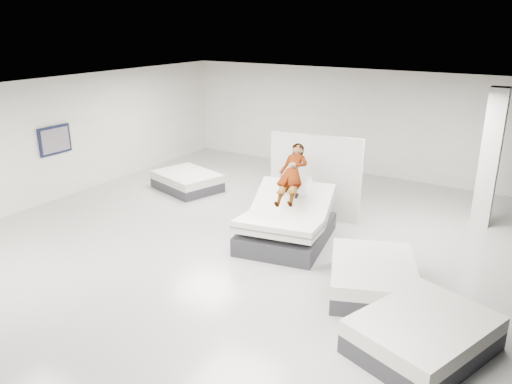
{
  "coord_description": "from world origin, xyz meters",
  "views": [
    {
      "loc": [
        5.24,
        -7.57,
        4.56
      ],
      "look_at": [
        -0.19,
        1.21,
        1.0
      ],
      "focal_mm": 35.0,
      "sensor_mm": 36.0,
      "label": 1
    }
  ],
  "objects_px": {
    "wall_poster": "(55,140)",
    "hero_bed": "(286,224)",
    "flat_bed_right_near": "(423,335)",
    "column": "(490,158)",
    "person": "(292,182)",
    "remote": "(297,196)",
    "flat_bed_right_far": "(373,277)",
    "flat_bed_left_far": "(187,181)",
    "divider_panel": "(315,177)"
  },
  "relations": [
    {
      "from": "wall_poster",
      "to": "hero_bed",
      "type": "bearing_deg",
      "value": 6.09
    },
    {
      "from": "flat_bed_right_near",
      "to": "column",
      "type": "bearing_deg",
      "value": 90.7
    },
    {
      "from": "hero_bed",
      "to": "person",
      "type": "xyz_separation_m",
      "value": [
        -0.06,
        0.31,
        0.87
      ]
    },
    {
      "from": "person",
      "to": "remote",
      "type": "bearing_deg",
      "value": -57.85
    },
    {
      "from": "flat_bed_right_near",
      "to": "wall_poster",
      "type": "height_order",
      "value": "wall_poster"
    },
    {
      "from": "column",
      "to": "wall_poster",
      "type": "height_order",
      "value": "column"
    },
    {
      "from": "flat_bed_right_far",
      "to": "column",
      "type": "relative_size",
      "value": 0.73
    },
    {
      "from": "person",
      "to": "remote",
      "type": "height_order",
      "value": "person"
    },
    {
      "from": "hero_bed",
      "to": "remote",
      "type": "distance_m",
      "value": 0.73
    },
    {
      "from": "hero_bed",
      "to": "person",
      "type": "relative_size",
      "value": 1.56
    },
    {
      "from": "flat_bed_left_far",
      "to": "column",
      "type": "height_order",
      "value": "column"
    },
    {
      "from": "person",
      "to": "flat_bed_right_near",
      "type": "xyz_separation_m",
      "value": [
        3.54,
        -2.61,
        -1.01
      ]
    },
    {
      "from": "flat_bed_left_far",
      "to": "wall_poster",
      "type": "bearing_deg",
      "value": -135.94
    },
    {
      "from": "column",
      "to": "remote",
      "type": "bearing_deg",
      "value": -134.05
    },
    {
      "from": "column",
      "to": "wall_poster",
      "type": "distance_m",
      "value": 10.71
    },
    {
      "from": "person",
      "to": "flat_bed_left_far",
      "type": "bearing_deg",
      "value": 151.03
    },
    {
      "from": "column",
      "to": "hero_bed",
      "type": "bearing_deg",
      "value": -135.95
    },
    {
      "from": "wall_poster",
      "to": "person",
      "type": "bearing_deg",
      "value": 8.83
    },
    {
      "from": "divider_panel",
      "to": "wall_poster",
      "type": "relative_size",
      "value": 2.37
    },
    {
      "from": "remote",
      "to": "divider_panel",
      "type": "relative_size",
      "value": 0.06
    },
    {
      "from": "flat_bed_right_far",
      "to": "flat_bed_right_near",
      "type": "xyz_separation_m",
      "value": [
        1.2,
        -1.3,
        0.0
      ]
    },
    {
      "from": "flat_bed_left_far",
      "to": "column",
      "type": "distance_m",
      "value": 7.81
    },
    {
      "from": "flat_bed_right_near",
      "to": "divider_panel",
      "type": "bearing_deg",
      "value": 132.53
    },
    {
      "from": "divider_panel",
      "to": "flat_bed_left_far",
      "type": "relative_size",
      "value": 1.08
    },
    {
      "from": "remote",
      "to": "divider_panel",
      "type": "distance_m",
      "value": 1.69
    },
    {
      "from": "hero_bed",
      "to": "flat_bed_right_near",
      "type": "bearing_deg",
      "value": -33.41
    },
    {
      "from": "person",
      "to": "divider_panel",
      "type": "relative_size",
      "value": 0.72
    },
    {
      "from": "remote",
      "to": "flat_bed_left_far",
      "type": "distance_m",
      "value": 4.7
    },
    {
      "from": "divider_panel",
      "to": "flat_bed_right_far",
      "type": "distance_m",
      "value": 3.66
    },
    {
      "from": "flat_bed_left_far",
      "to": "flat_bed_right_far",
      "type": "bearing_deg",
      "value": -22.57
    },
    {
      "from": "flat_bed_left_far",
      "to": "column",
      "type": "xyz_separation_m",
      "value": [
        7.51,
        1.65,
        1.36
      ]
    },
    {
      "from": "wall_poster",
      "to": "remote",
      "type": "bearing_deg",
      "value": 5.92
    },
    {
      "from": "flat_bed_right_far",
      "to": "person",
      "type": "bearing_deg",
      "value": 150.85
    },
    {
      "from": "person",
      "to": "column",
      "type": "xyz_separation_m",
      "value": [
        3.47,
        3.0,
        0.32
      ]
    },
    {
      "from": "flat_bed_left_far",
      "to": "wall_poster",
      "type": "xyz_separation_m",
      "value": [
        -2.43,
        -2.35,
        1.36
      ]
    },
    {
      "from": "remote",
      "to": "flat_bed_left_far",
      "type": "bearing_deg",
      "value": 148.55
    },
    {
      "from": "person",
      "to": "remote",
      "type": "distance_m",
      "value": 0.45
    },
    {
      "from": "remote",
      "to": "wall_poster",
      "type": "xyz_separation_m",
      "value": [
        -6.74,
        -0.7,
        0.5
      ]
    },
    {
      "from": "flat_bed_left_far",
      "to": "remote",
      "type": "bearing_deg",
      "value": -20.92
    },
    {
      "from": "flat_bed_right_far",
      "to": "wall_poster",
      "type": "xyz_separation_m",
      "value": [
        -8.8,
        0.3,
        1.33
      ]
    },
    {
      "from": "hero_bed",
      "to": "flat_bed_right_far",
      "type": "bearing_deg",
      "value": -23.6
    },
    {
      "from": "flat_bed_right_near",
      "to": "flat_bed_left_far",
      "type": "distance_m",
      "value": 8.54
    },
    {
      "from": "person",
      "to": "flat_bed_right_near",
      "type": "distance_m",
      "value": 4.51
    },
    {
      "from": "column",
      "to": "person",
      "type": "bearing_deg",
      "value": -139.21
    },
    {
      "from": "flat_bed_left_far",
      "to": "wall_poster",
      "type": "distance_m",
      "value": 3.64
    },
    {
      "from": "divider_panel",
      "to": "flat_bed_right_near",
      "type": "distance_m",
      "value": 5.41
    },
    {
      "from": "hero_bed",
      "to": "remote",
      "type": "height_order",
      "value": "hero_bed"
    },
    {
      "from": "flat_bed_left_far",
      "to": "wall_poster",
      "type": "height_order",
      "value": "wall_poster"
    },
    {
      "from": "remote",
      "to": "column",
      "type": "distance_m",
      "value": 4.62
    },
    {
      "from": "remote",
      "to": "wall_poster",
      "type": "height_order",
      "value": "wall_poster"
    }
  ]
}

